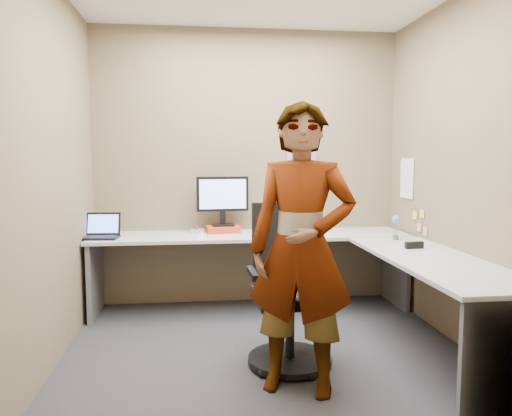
{
  "coord_description": "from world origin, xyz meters",
  "views": [
    {
      "loc": [
        -0.51,
        -3.65,
        1.45
      ],
      "look_at": [
        -0.04,
        0.25,
        1.05
      ],
      "focal_mm": 35.0,
      "sensor_mm": 36.0,
      "label": 1
    }
  ],
  "objects": [
    {
      "name": "ground",
      "position": [
        0.0,
        0.0,
        0.0
      ],
      "size": [
        3.0,
        3.0,
        0.0
      ],
      "primitive_type": "plane",
      "color": "#27262B",
      "rests_on": "ground"
    },
    {
      "name": "wall_back",
      "position": [
        0.0,
        1.3,
        1.35
      ],
      "size": [
        3.0,
        0.0,
        3.0
      ],
      "primitive_type": "plane",
      "rotation": [
        1.57,
        0.0,
        0.0
      ],
      "color": "brown",
      "rests_on": "ground"
    },
    {
      "name": "wall_right",
      "position": [
        1.5,
        0.0,
        1.35
      ],
      "size": [
        0.0,
        2.7,
        2.7
      ],
      "primitive_type": "plane",
      "rotation": [
        1.57,
        0.0,
        -1.57
      ],
      "color": "brown",
      "rests_on": "ground"
    },
    {
      "name": "wall_left",
      "position": [
        -1.5,
        0.0,
        1.35
      ],
      "size": [
        0.0,
        2.7,
        2.7
      ],
      "primitive_type": "plane",
      "rotation": [
        1.57,
        0.0,
        1.57
      ],
      "color": "brown",
      "rests_on": "ground"
    },
    {
      "name": "desk",
      "position": [
        0.44,
        0.39,
        0.59
      ],
      "size": [
        2.98,
        2.58,
        0.73
      ],
      "color": "#B7B7B7",
      "rests_on": "ground"
    },
    {
      "name": "paper_ream",
      "position": [
        -0.26,
        1.11,
        0.76
      ],
      "size": [
        0.33,
        0.25,
        0.06
      ],
      "primitive_type": "cube",
      "rotation": [
        0.0,
        0.0,
        0.07
      ],
      "color": "red",
      "rests_on": "desk"
    },
    {
      "name": "monitor",
      "position": [
        -0.26,
        1.13,
        1.07
      ],
      "size": [
        0.5,
        0.16,
        0.47
      ],
      "rotation": [
        0.0,
        0.0,
        0.07
      ],
      "color": "black",
      "rests_on": "paper_ream"
    },
    {
      "name": "laptop",
      "position": [
        -1.36,
        0.91,
        0.79
      ],
      "size": [
        0.32,
        0.28,
        0.22
      ],
      "rotation": [
        0.0,
        0.0,
        -0.06
      ],
      "color": "black",
      "rests_on": "desk"
    },
    {
      "name": "trackball_mouse",
      "position": [
        -0.51,
        1.07,
        0.76
      ],
      "size": [
        0.12,
        0.08,
        0.07
      ],
      "color": "#B7B7BC",
      "rests_on": "desk"
    },
    {
      "name": "origami",
      "position": [
        -0.47,
        0.78,
        0.76
      ],
      "size": [
        0.1,
        0.1,
        0.06
      ],
      "primitive_type": "cone",
      "color": "white",
      "rests_on": "desk"
    },
    {
      "name": "stapler",
      "position": [
        1.2,
        0.07,
        0.76
      ],
      "size": [
        0.15,
        0.06,
        0.05
      ],
      "primitive_type": "cube",
      "rotation": [
        0.0,
        0.0,
        0.14
      ],
      "color": "black",
      "rests_on": "desk"
    },
    {
      "name": "flower",
      "position": [
        1.22,
        0.49,
        0.87
      ],
      "size": [
        0.07,
        0.07,
        0.22
      ],
      "color": "brown",
      "rests_on": "desk"
    },
    {
      "name": "calendar_purple",
      "position": [
        0.55,
        1.29,
        1.3
      ],
      "size": [
        0.3,
        0.01,
        0.4
      ],
      "primitive_type": "cube",
      "color": "#846BB7",
      "rests_on": "wall_back"
    },
    {
      "name": "calendar_white",
      "position": [
        1.49,
        0.9,
        1.25
      ],
      "size": [
        0.01,
        0.28,
        0.38
      ],
      "primitive_type": "cube",
      "color": "white",
      "rests_on": "wall_right"
    },
    {
      "name": "sticky_note_a",
      "position": [
        1.49,
        0.55,
        0.95
      ],
      "size": [
        0.01,
        0.07,
        0.07
      ],
      "primitive_type": "cube",
      "color": "#F2E059",
      "rests_on": "wall_right"
    },
    {
      "name": "sticky_note_b",
      "position": [
        1.49,
        0.6,
        0.82
      ],
      "size": [
        0.01,
        0.07,
        0.07
      ],
      "primitive_type": "cube",
      "color": "pink",
      "rests_on": "wall_right"
    },
    {
      "name": "sticky_note_c",
      "position": [
        1.49,
        0.48,
        0.8
      ],
      "size": [
        0.01,
        0.07,
        0.07
      ],
      "primitive_type": "cube",
      "color": "pink",
      "rests_on": "wall_right"
    },
    {
      "name": "sticky_note_d",
      "position": [
        1.49,
        0.7,
        0.92
      ],
      "size": [
        0.01,
        0.07,
        0.07
      ],
      "primitive_type": "cube",
      "color": "#F2E059",
      "rests_on": "wall_right"
    },
    {
      "name": "office_chair",
      "position": [
        0.12,
        -0.28,
        0.45
      ],
      "size": [
        0.59,
        0.59,
        1.11
      ],
      "rotation": [
        0.0,
        0.0,
        0.04
      ],
      "color": "black",
      "rests_on": "ground"
    },
    {
      "name": "person",
      "position": [
        0.12,
        -0.71,
        0.89
      ],
      "size": [
        0.76,
        0.64,
        1.79
      ],
      "primitive_type": "imported",
      "rotation": [
        0.0,
        0.0,
        -0.37
      ],
      "color": "#999399",
      "rests_on": "ground"
    }
  ]
}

